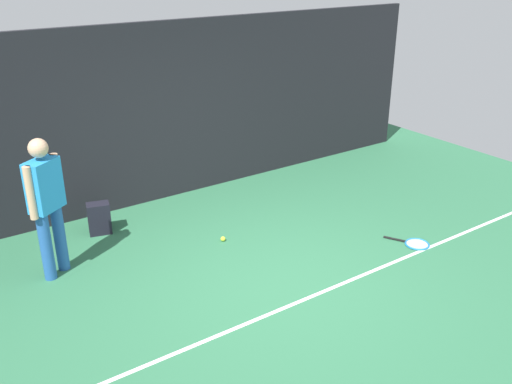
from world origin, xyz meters
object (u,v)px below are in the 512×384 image
(tennis_racket, at_px, (415,244))
(tennis_player, at_px, (46,200))
(tennis_ball_near_player, at_px, (223,239))
(backpack, at_px, (99,219))

(tennis_racket, bearing_deg, tennis_player, -143.62)
(tennis_ball_near_player, bearing_deg, backpack, 136.72)
(tennis_player, bearing_deg, tennis_ball_near_player, -46.11)
(tennis_player, relative_size, backpack, 3.86)
(tennis_racket, height_order, backpack, backpack)
(tennis_racket, distance_m, backpack, 4.27)
(tennis_racket, relative_size, backpack, 1.42)
(tennis_player, distance_m, tennis_racket, 4.65)
(backpack, bearing_deg, tennis_ball_near_player, 152.04)
(tennis_ball_near_player, bearing_deg, tennis_racket, -36.82)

